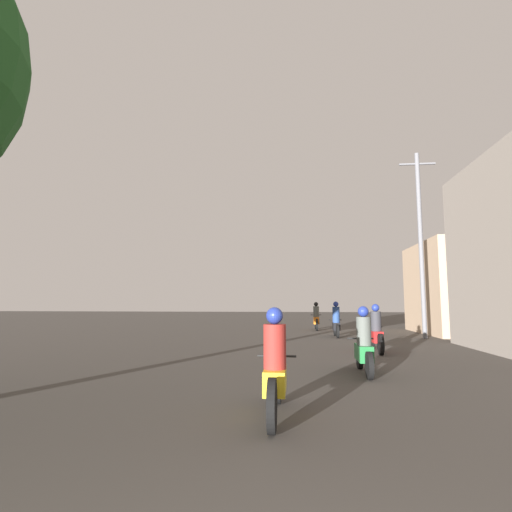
% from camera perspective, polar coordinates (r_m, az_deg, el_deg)
% --- Properties ---
extents(motorcycle_yellow, '(0.60, 2.14, 1.53)m').
position_cam_1_polar(motorcycle_yellow, '(5.89, 2.74, -16.23)').
color(motorcycle_yellow, black).
rests_on(motorcycle_yellow, ground_plane).
extents(motorcycle_green, '(0.60, 1.92, 1.50)m').
position_cam_1_polar(motorcycle_green, '(9.47, 15.15, -12.39)').
color(motorcycle_green, black).
rests_on(motorcycle_green, ground_plane).
extents(motorcycle_red, '(0.60, 2.08, 1.52)m').
position_cam_1_polar(motorcycle_red, '(13.48, 16.75, -10.48)').
color(motorcycle_red, black).
rests_on(motorcycle_red, ground_plane).
extents(motorcycle_black, '(0.60, 1.94, 1.60)m').
position_cam_1_polar(motorcycle_black, '(18.72, 11.38, -9.31)').
color(motorcycle_black, black).
rests_on(motorcycle_black, ground_plane).
extents(motorcycle_orange, '(0.60, 2.05, 1.56)m').
position_cam_1_polar(motorcycle_orange, '(23.01, 8.60, -8.84)').
color(motorcycle_orange, black).
rests_on(motorcycle_orange, ground_plane).
extents(building_right_far, '(5.71, 5.95, 4.54)m').
position_cam_1_polar(building_right_far, '(22.87, 29.17, -4.00)').
color(building_right_far, tan).
rests_on(building_right_far, ground_plane).
extents(utility_pole_far, '(1.60, 0.20, 8.34)m').
position_cam_1_polar(utility_pole_far, '(19.29, 22.46, 2.16)').
color(utility_pole_far, slate).
rests_on(utility_pole_far, ground_plane).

